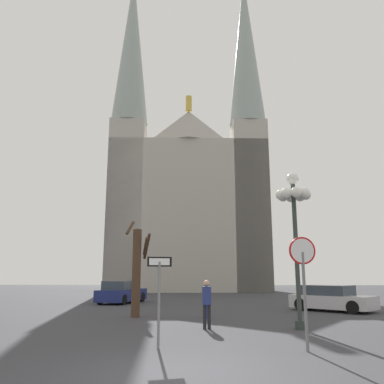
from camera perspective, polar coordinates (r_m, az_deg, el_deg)
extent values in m
plane|color=#38383D|center=(8.41, -1.45, -24.82)|extent=(120.00, 120.00, 0.00)
cube|color=#ADA89E|center=(47.93, -0.60, -4.15)|extent=(18.20, 14.36, 16.42)
pyramid|color=#ADA89E|center=(44.89, -0.47, 9.54)|extent=(6.21, 2.36, 3.50)
cylinder|color=gold|center=(45.92, -0.47, 12.62)|extent=(0.70, 0.70, 1.80)
cube|color=#ADA89E|center=(43.82, -9.48, -1.76)|extent=(4.01, 4.01, 18.71)
cone|color=gray|center=(50.74, -8.71, 20.12)|extent=(4.17, 4.17, 19.68)
cube|color=#ADA89E|center=(44.01, 8.42, -1.83)|extent=(4.01, 4.01, 18.71)
cone|color=gray|center=(50.90, 7.73, 19.97)|extent=(4.17, 4.17, 19.68)
cylinder|color=slate|center=(10.79, 16.03, -14.88)|extent=(0.08, 0.08, 2.46)
cylinder|color=red|center=(10.79, 15.65, -8.17)|extent=(0.71, 0.15, 0.71)
cylinder|color=white|center=(10.76, 15.68, -8.16)|extent=(0.62, 0.10, 0.63)
cylinder|color=slate|center=(10.87, -4.82, -15.88)|extent=(0.07, 0.07, 2.22)
cube|color=black|center=(10.84, -4.72, -10.02)|extent=(0.65, 0.23, 0.26)
cube|color=white|center=(10.82, -4.73, -10.01)|extent=(0.54, 0.17, 0.18)
cylinder|color=#2D3833|center=(14.82, 14.89, -8.71)|extent=(0.16, 0.16, 5.16)
cylinder|color=#2D3833|center=(14.91, 15.40, -18.08)|extent=(0.36, 0.36, 0.30)
sphere|color=white|center=(15.20, 14.34, 1.88)|extent=(0.44, 0.44, 0.44)
sphere|color=white|center=(15.18, 16.14, -0.35)|extent=(0.40, 0.40, 0.40)
cylinder|color=#2D3833|center=(15.13, 15.30, -0.36)|extent=(0.05, 0.46, 0.05)
sphere|color=white|center=(15.46, 15.37, -0.59)|extent=(0.40, 0.40, 0.40)
cylinder|color=#2D3833|center=(15.27, 14.92, -0.48)|extent=(0.36, 0.36, 0.05)
sphere|color=white|center=(15.51, 14.10, -0.70)|extent=(0.40, 0.40, 0.40)
cylinder|color=#2D3833|center=(15.30, 14.27, -0.54)|extent=(0.46, 0.05, 0.05)
sphere|color=white|center=(15.32, 13.02, -0.62)|extent=(0.40, 0.40, 0.40)
cylinder|color=#2D3833|center=(15.20, 13.73, -0.49)|extent=(0.36, 0.36, 0.05)
sphere|color=white|center=(14.98, 12.75, -0.38)|extent=(0.40, 0.40, 0.40)
cylinder|color=#2D3833|center=(15.03, 13.60, -0.38)|extent=(0.05, 0.46, 0.05)
sphere|color=white|center=(14.70, 13.49, -0.13)|extent=(0.40, 0.40, 0.40)
cylinder|color=#2D3833|center=(14.89, 13.98, -0.25)|extent=(0.36, 0.36, 0.05)
sphere|color=white|center=(14.64, 14.83, -0.02)|extent=(0.40, 0.40, 0.40)
cylinder|color=#2D3833|center=(14.86, 14.64, -0.20)|extent=(0.46, 0.05, 0.05)
sphere|color=white|center=(14.84, 15.93, -0.11)|extent=(0.40, 0.40, 0.40)
cylinder|color=#2D3833|center=(14.96, 15.19, -0.24)|extent=(0.36, 0.36, 0.05)
cylinder|color=#473323|center=(18.37, -8.05, -11.45)|extent=(0.39, 0.39, 3.91)
cylinder|color=#473323|center=(18.46, -6.73, -7.79)|extent=(0.39, 0.87, 0.79)
cylinder|color=#473323|center=(18.62, -8.94, -5.14)|extent=(0.28, 0.84, 0.72)
cylinder|color=#473323|center=(18.51, -6.54, -7.80)|extent=(0.50, 1.00, 1.14)
cube|color=navy|center=(27.33, -10.09, -14.45)|extent=(2.74, 4.65, 0.73)
cube|color=#333D47|center=(27.11, -10.25, -13.11)|extent=(2.12, 2.74, 0.55)
cylinder|color=black|center=(29.02, -10.29, -14.66)|extent=(0.36, 0.67, 0.64)
cylinder|color=black|center=(28.37, -7.27, -14.82)|extent=(0.36, 0.67, 0.64)
cylinder|color=black|center=(26.39, -13.16, -14.86)|extent=(0.36, 0.67, 0.64)
cylinder|color=black|center=(25.67, -9.91, -15.08)|extent=(0.36, 0.67, 0.64)
cube|color=#B7B7BC|center=(22.37, 19.68, -14.71)|extent=(4.27, 4.09, 0.65)
cube|color=#333D47|center=(22.43, 19.10, -13.26)|extent=(2.81, 2.76, 0.51)
cylinder|color=black|center=(22.62, 23.91, -14.76)|extent=(0.62, 0.59, 0.64)
cylinder|color=black|center=(21.07, 22.28, -15.19)|extent=(0.62, 0.59, 0.64)
cylinder|color=black|center=(23.73, 17.43, -15.02)|extent=(0.62, 0.59, 0.64)
cylinder|color=black|center=(22.26, 15.44, -15.39)|extent=(0.62, 0.59, 0.64)
cylinder|color=navy|center=(17.88, 1.99, -16.56)|extent=(0.12, 0.12, 0.78)
cylinder|color=navy|center=(17.72, 2.03, -16.61)|extent=(0.12, 0.12, 0.78)
cylinder|color=#33663F|center=(17.75, 1.99, -14.38)|extent=(0.32, 0.32, 0.59)
sphere|color=tan|center=(17.74, 1.98, -13.09)|extent=(0.21, 0.21, 0.21)
cylinder|color=black|center=(14.50, 1.84, -17.61)|extent=(0.12, 0.12, 0.83)
cylinder|color=black|center=(14.50, 2.50, -17.60)|extent=(0.12, 0.12, 0.83)
cylinder|color=navy|center=(14.45, 2.15, -14.75)|extent=(0.32, 0.32, 0.62)
sphere|color=tan|center=(14.43, 2.13, -13.07)|extent=(0.22, 0.22, 0.22)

